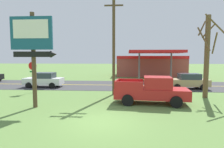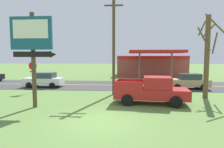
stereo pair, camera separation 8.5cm
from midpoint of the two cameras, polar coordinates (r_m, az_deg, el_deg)
The scene contains 11 objects.
ground_plane at distance 10.17m, azimuth -3.64°, elevation -14.19°, with size 180.00×180.00×0.00m, color #5B7F3D.
road_asphalt at distance 22.79m, azimuth 0.81°, elevation -3.39°, with size 140.00×8.00×0.02m, color #3D3D3F.
road_centre_line at distance 22.79m, azimuth 0.81°, elevation -3.35°, with size 126.00×0.20×0.01m, color gold.
motel_sign at distance 13.42m, azimuth -22.84°, elevation 8.49°, with size 3.02×0.54×6.25m.
stop_sign at distance 19.44m, azimuth -22.88°, elevation 0.74°, with size 0.80×0.08×2.95m.
utility_pole at distance 17.02m, azimuth 0.38°, elevation 10.20°, with size 1.84×0.26×9.17m.
bare_tree at distance 17.34m, azimuth 26.58°, elevation 5.28°, with size 1.91×1.87×6.75m.
gas_station at distance 35.12m, azimuth 11.39°, elevation 2.64°, with size 12.00×11.50×4.40m.
pickup_red_parked_on_lawn at distance 14.04m, azimuth 11.75°, elevation -4.85°, with size 5.36×2.59×1.96m.
car_tan_mid_lane at distance 21.68m, azimuth 21.81°, elevation -1.99°, with size 4.20×2.00×1.64m.
car_white_far_lane at distance 22.63m, azimuth -19.89°, elevation -1.65°, with size 4.20×2.00×1.64m.
Camera 1 is at (1.28, -9.51, 3.35)m, focal length 30.36 mm.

